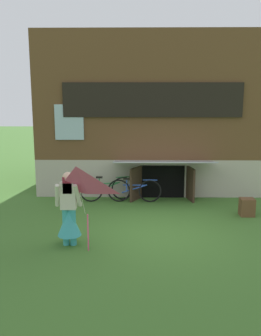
{
  "coord_description": "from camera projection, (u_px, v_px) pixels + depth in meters",
  "views": [
    {
      "loc": [
        -0.49,
        -8.6,
        3.28
      ],
      "look_at": [
        -0.64,
        0.84,
        1.4
      ],
      "focal_mm": 39.54,
      "sensor_mm": 36.0,
      "label": 1
    }
  ],
  "objects": [
    {
      "name": "ground_plane",
      "position": [
        156.0,
        231.0,
        9.06
      ],
      "size": [
        60.0,
        60.0,
        0.0
      ],
      "primitive_type": "plane",
      "color": "#3D6B28"
    },
    {
      "name": "log_house",
      "position": [
        150.0,
        113.0,
        13.76
      ],
      "size": [
        7.5,
        5.74,
        5.24
      ],
      "color": "#ADA393",
      "rests_on": "ground_plane"
    },
    {
      "name": "person",
      "position": [
        69.0,
        215.0,
        8.07
      ],
      "size": [
        0.61,
        0.53,
        1.65
      ],
      "rotation": [
        0.0,
        0.0,
        0.23
      ],
      "color": "teal",
      "rests_on": "ground_plane"
    },
    {
      "name": "kite",
      "position": [
        77.0,
        190.0,
        7.39
      ],
      "size": [
        1.18,
        1.07,
        1.79
      ],
      "color": "#E54C7F",
      "rests_on": "ground_plane"
    },
    {
      "name": "bicycle_blue",
      "position": [
        134.0,
        190.0,
        11.41
      ],
      "size": [
        1.67,
        0.09,
        0.76
      ],
      "rotation": [
        0.0,
        0.0,
        -0.03
      ],
      "color": "black",
      "rests_on": "ground_plane"
    },
    {
      "name": "bicycle_green",
      "position": [
        107.0,
        189.0,
        11.56
      ],
      "size": [
        1.68,
        0.51,
        0.79
      ],
      "rotation": [
        0.0,
        0.0,
        0.27
      ],
      "color": "black",
      "rests_on": "ground_plane"
    },
    {
      "name": "wooden_crate",
      "position": [
        247.0,
        207.0,
        10.13
      ],
      "size": [
        0.38,
        0.33,
        0.49
      ],
      "primitive_type": "cube",
      "color": "brown",
      "rests_on": "ground_plane"
    }
  ]
}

